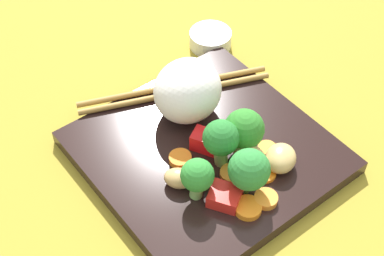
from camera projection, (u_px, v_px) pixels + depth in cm
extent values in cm
cube|color=olive|center=(206.00, 163.00, 65.45)|extent=(110.00, 110.00, 2.00)
cube|color=black|center=(206.00, 152.00, 64.08)|extent=(26.43, 26.43, 1.71)
ellipsoid|color=white|center=(188.00, 90.00, 64.45)|extent=(10.29, 10.63, 7.09)
cylinder|color=#81B65D|center=(197.00, 189.00, 58.29)|extent=(1.97, 2.07, 2.28)
sphere|color=#308935|center=(197.00, 175.00, 56.72)|extent=(3.47, 3.47, 3.47)
cylinder|color=#70B25B|center=(219.00, 155.00, 60.91)|extent=(2.20, 2.27, 2.88)
sphere|color=#27762E|center=(220.00, 138.00, 59.11)|extent=(3.90, 3.90, 3.90)
cylinder|color=#79BE57|center=(242.00, 144.00, 62.50)|extent=(1.46, 1.71, 2.07)
sphere|color=#2D7A28|center=(244.00, 129.00, 60.80)|extent=(4.42, 4.42, 4.42)
cylinder|color=#56953C|center=(244.00, 185.00, 58.63)|extent=(1.39, 1.53, 2.18)
sphere|color=#30843A|center=(245.00, 172.00, 56.56)|extent=(4.31, 4.31, 4.31)
cylinder|color=orange|center=(265.00, 173.00, 60.70)|extent=(3.03, 3.03, 0.46)
cylinder|color=orange|center=(267.00, 149.00, 62.96)|extent=(2.45, 2.45, 0.54)
cylinder|color=orange|center=(229.00, 175.00, 60.48)|extent=(3.60, 3.60, 0.54)
cylinder|color=orange|center=(266.00, 199.00, 58.29)|extent=(3.26, 3.26, 0.76)
cylinder|color=orange|center=(248.00, 208.00, 57.56)|extent=(3.91, 3.91, 0.75)
cylinder|color=orange|center=(182.00, 161.00, 61.67)|extent=(3.14, 3.14, 0.77)
cube|color=red|center=(209.00, 140.00, 62.81)|extent=(3.85, 3.56, 2.08)
cube|color=red|center=(200.00, 173.00, 60.01)|extent=(2.46, 2.43, 1.58)
cube|color=red|center=(225.00, 197.00, 57.98)|extent=(4.20, 4.12, 1.59)
ellipsoid|color=tan|center=(179.00, 178.00, 59.36)|extent=(3.91, 3.88, 1.89)
ellipsoid|color=tan|center=(250.00, 157.00, 60.77)|extent=(4.44, 3.57, 2.65)
ellipsoid|color=tan|center=(281.00, 158.00, 60.83)|extent=(5.01, 5.13, 2.40)
cylinder|color=#A27736|center=(173.00, 86.00, 69.53)|extent=(8.19, 22.59, 0.73)
cylinder|color=#A27736|center=(176.00, 93.00, 68.68)|extent=(8.19, 22.59, 0.73)
cylinder|color=silver|center=(210.00, 39.00, 77.18)|extent=(5.66, 5.66, 2.17)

